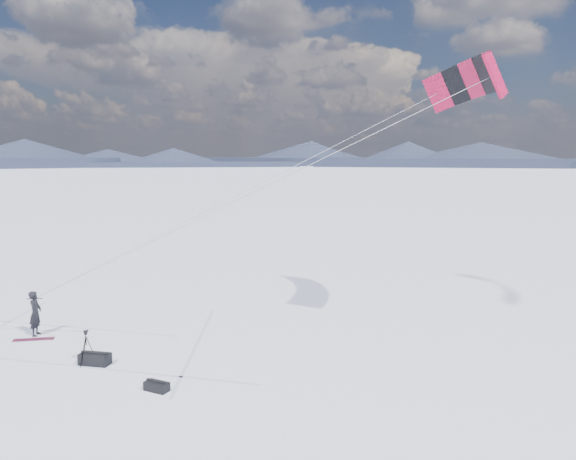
% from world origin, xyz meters
% --- Properties ---
extents(ground, '(1800.00, 1800.00, 0.00)m').
position_xyz_m(ground, '(0.00, 0.00, 0.00)').
color(ground, white).
extents(horizon_hills, '(704.00, 705.94, 8.00)m').
position_xyz_m(horizon_hills, '(-0.00, 0.00, 2.87)').
color(horizon_hills, black).
rests_on(horizon_hills, ground).
extents(snowkiter, '(0.52, 0.68, 1.65)m').
position_xyz_m(snowkiter, '(-1.29, 1.74, 0.00)').
color(snowkiter, black).
rests_on(snowkiter, ground).
extents(snowboard, '(1.40, 0.70, 0.04)m').
position_xyz_m(snowboard, '(-1.08, 1.24, 0.02)').
color(snowboard, '#86224A').
rests_on(snowboard, ground).
extents(tripod, '(0.58, 0.55, 1.11)m').
position_xyz_m(tripod, '(2.01, -0.63, 0.72)').
color(tripod, black).
rests_on(tripod, ground).
extents(gear_bag_a, '(0.97, 0.50, 0.43)m').
position_xyz_m(gear_bag_a, '(2.28, -0.63, 0.19)').
color(gear_bag_a, black).
rests_on(gear_bag_a, ground).
extents(gear_bag_b, '(0.76, 0.53, 0.32)m').
position_xyz_m(gear_bag_b, '(4.99, -2.23, 0.14)').
color(gear_bag_b, black).
rests_on(gear_bag_b, ground).
extents(power_kite, '(16.91, 6.82, 8.87)m').
position_xyz_m(power_kite, '(14.37, 5.60, 9.31)').
color(power_kite, '#B50E37').
rests_on(power_kite, ground).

